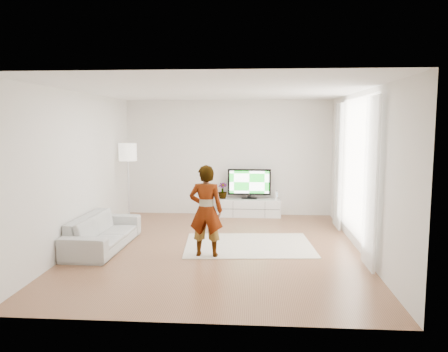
# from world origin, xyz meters

# --- Properties ---
(floor) EXTENTS (6.00, 6.00, 0.00)m
(floor) POSITION_xyz_m (0.00, 0.00, 0.00)
(floor) COLOR #916141
(floor) RESTS_ON ground
(ceiling) EXTENTS (6.00, 6.00, 0.00)m
(ceiling) POSITION_xyz_m (0.00, 0.00, 2.80)
(ceiling) COLOR white
(ceiling) RESTS_ON wall_back
(wall_left) EXTENTS (0.02, 6.00, 2.80)m
(wall_left) POSITION_xyz_m (-2.50, 0.00, 1.40)
(wall_left) COLOR silver
(wall_left) RESTS_ON floor
(wall_right) EXTENTS (0.02, 6.00, 2.80)m
(wall_right) POSITION_xyz_m (2.50, 0.00, 1.40)
(wall_right) COLOR silver
(wall_right) RESTS_ON floor
(wall_back) EXTENTS (5.00, 0.02, 2.80)m
(wall_back) POSITION_xyz_m (0.00, 3.00, 1.40)
(wall_back) COLOR silver
(wall_back) RESTS_ON floor
(wall_front) EXTENTS (5.00, 0.02, 2.80)m
(wall_front) POSITION_xyz_m (0.00, -3.00, 1.40)
(wall_front) COLOR silver
(wall_front) RESTS_ON floor
(window) EXTENTS (0.01, 2.60, 2.50)m
(window) POSITION_xyz_m (2.48, 0.30, 1.45)
(window) COLOR white
(window) RESTS_ON wall_right
(curtain_near) EXTENTS (0.04, 0.70, 2.60)m
(curtain_near) POSITION_xyz_m (2.40, -1.00, 1.35)
(curtain_near) COLOR white
(curtain_near) RESTS_ON floor
(curtain_far) EXTENTS (0.04, 0.70, 2.60)m
(curtain_far) POSITION_xyz_m (2.40, 1.60, 1.35)
(curtain_far) COLOR white
(curtain_far) RESTS_ON floor
(media_console) EXTENTS (1.51, 0.43, 0.43)m
(media_console) POSITION_xyz_m (0.52, 2.76, 0.21)
(media_console) COLOR silver
(media_console) RESTS_ON floor
(television) EXTENTS (1.04, 0.20, 0.72)m
(television) POSITION_xyz_m (0.52, 2.79, 0.82)
(television) COLOR black
(television) RESTS_ON media_console
(game_console) EXTENTS (0.07, 0.16, 0.21)m
(game_console) POSITION_xyz_m (1.19, 2.76, 0.53)
(game_console) COLOR white
(game_console) RESTS_ON media_console
(potted_plant) EXTENTS (0.23, 0.23, 0.39)m
(potted_plant) POSITION_xyz_m (-0.12, 2.77, 0.62)
(potted_plant) COLOR #3F7238
(potted_plant) RESTS_ON media_console
(rug) EXTENTS (2.44, 1.85, 0.01)m
(rug) POSITION_xyz_m (0.56, 0.22, 0.01)
(rug) COLOR beige
(rug) RESTS_ON floor
(player) EXTENTS (0.58, 0.39, 1.55)m
(player) POSITION_xyz_m (-0.15, -0.50, 0.78)
(player) COLOR #334772
(player) RESTS_ON rug
(sofa) EXTENTS (0.85, 2.05, 0.59)m
(sofa) POSITION_xyz_m (-2.06, -0.12, 0.30)
(sofa) COLOR #ABAAA6
(sofa) RESTS_ON floor
(floor_lamp) EXTENTS (0.40, 0.40, 1.79)m
(floor_lamp) POSITION_xyz_m (-2.20, 1.97, 1.52)
(floor_lamp) COLOR silver
(floor_lamp) RESTS_ON floor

